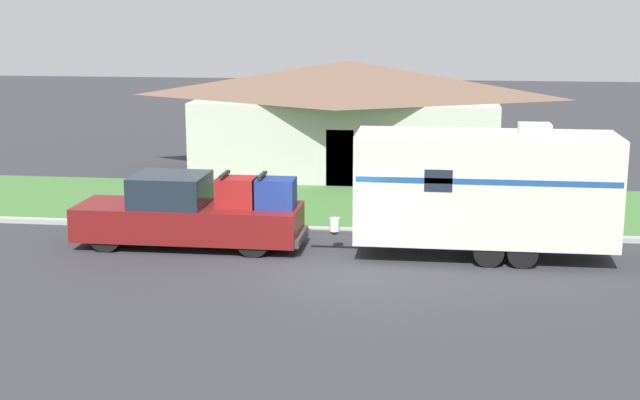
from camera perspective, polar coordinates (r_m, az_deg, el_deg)
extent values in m
plane|color=#2D2D33|center=(22.36, 0.65, -4.48)|extent=(120.00, 120.00, 0.00)
cube|color=#999993|center=(25.93, 1.63, -1.97)|extent=(80.00, 0.30, 0.14)
cube|color=#3D6B33|center=(29.48, 2.34, -0.34)|extent=(80.00, 7.00, 0.03)
cube|color=#B2B2A8|center=(35.27, 1.80, 4.18)|extent=(11.43, 6.03, 2.97)
pyramid|color=brown|center=(35.03, 1.82, 7.75)|extent=(12.34, 6.52, 1.43)
cube|color=#4C3828|center=(32.40, 1.27, 2.68)|extent=(1.00, 0.06, 2.10)
cylinder|color=black|center=(24.57, -13.56, -2.19)|extent=(0.91, 0.28, 0.91)
cylinder|color=black|center=(26.05, -12.30, -1.32)|extent=(0.91, 0.28, 0.91)
cylinder|color=black|center=(23.45, -4.30, -2.57)|extent=(0.91, 0.28, 0.91)
cylinder|color=black|center=(24.99, -3.55, -1.63)|extent=(0.91, 0.28, 0.91)
cube|color=maroon|center=(24.95, -10.98, -1.27)|extent=(3.78, 1.98, 0.91)
cube|color=#19232D|center=(24.56, -9.55, 0.66)|extent=(1.96, 1.82, 0.84)
cube|color=maroon|center=(24.17, -4.08, -1.50)|extent=(2.34, 1.98, 0.91)
cube|color=#333333|center=(24.05, -1.20, -2.37)|extent=(0.12, 1.78, 0.20)
cube|color=maroon|center=(24.09, -5.31, 0.51)|extent=(1.07, 0.83, 0.80)
cube|color=black|center=(24.08, -6.13, 1.65)|extent=(0.10, 0.92, 0.08)
cube|color=navy|center=(23.89, -2.90, 0.44)|extent=(1.07, 0.83, 0.80)
cube|color=black|center=(23.86, -3.73, 1.59)|extent=(0.10, 0.92, 0.08)
cylinder|color=black|center=(22.90, 10.74, -3.30)|extent=(0.76, 0.22, 0.76)
cylinder|color=black|center=(24.77, 10.50, -2.11)|extent=(0.76, 0.22, 0.76)
cylinder|color=black|center=(22.97, 12.84, -3.35)|extent=(0.76, 0.22, 0.76)
cylinder|color=black|center=(24.83, 12.44, -2.16)|extent=(0.76, 0.22, 0.76)
cube|color=beige|center=(23.49, 10.48, 0.82)|extent=(6.66, 2.22, 2.81)
cube|color=navy|center=(22.33, 10.66, 1.14)|extent=(6.53, 0.01, 0.14)
cube|color=#383838|center=(23.90, 0.79, -2.11)|extent=(1.30, 0.12, 0.10)
cylinder|color=silver|center=(23.84, 0.95, -1.58)|extent=(0.28, 0.28, 0.36)
cube|color=silver|center=(23.34, 13.58, 4.45)|extent=(0.80, 0.68, 0.28)
cube|color=#19232D|center=(22.29, 7.59, 1.22)|extent=(0.70, 0.01, 0.56)
cylinder|color=brown|center=(26.75, 9.91, -0.71)|extent=(0.09, 0.09, 1.04)
cube|color=silver|center=(26.62, 9.96, 0.61)|extent=(0.48, 0.20, 0.22)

